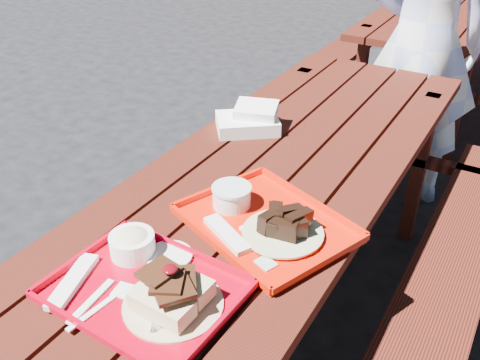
# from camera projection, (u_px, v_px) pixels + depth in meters

# --- Properties ---
(ground) EXTENTS (60.00, 60.00, 0.00)m
(ground) POSITION_uv_depth(u_px,v_px,m) (259.00, 341.00, 2.09)
(ground) COLOR black
(ground) RESTS_ON ground
(picnic_table_near) EXTENTS (1.41, 2.40, 0.75)m
(picnic_table_near) POSITION_uv_depth(u_px,v_px,m) (263.00, 226.00, 1.79)
(picnic_table_near) COLOR #49180E
(picnic_table_near) RESTS_ON ground
(picnic_table_far) EXTENTS (1.41, 2.40, 0.75)m
(picnic_table_far) POSITION_uv_depth(u_px,v_px,m) (448.00, 26.00, 3.85)
(picnic_table_far) COLOR #49180E
(picnic_table_far) RESTS_ON ground
(near_tray) EXTENTS (0.44, 0.37, 0.14)m
(near_tray) POSITION_uv_depth(u_px,v_px,m) (150.00, 279.00, 1.24)
(near_tray) COLOR #B10015
(near_tray) RESTS_ON picnic_table_near
(far_tray) EXTENTS (0.54, 0.48, 0.08)m
(far_tray) POSITION_uv_depth(u_px,v_px,m) (262.00, 220.00, 1.46)
(far_tray) COLOR red
(far_tray) RESTS_ON picnic_table_near
(white_cloth) EXTENTS (0.27, 0.26, 0.09)m
(white_cloth) POSITION_uv_depth(u_px,v_px,m) (250.00, 120.00, 1.97)
(white_cloth) COLOR white
(white_cloth) RESTS_ON picnic_table_near
(person) EXTENTS (0.69, 0.53, 1.67)m
(person) POSITION_uv_depth(u_px,v_px,m) (422.00, 44.00, 2.59)
(person) COLOR #B7C9FD
(person) RESTS_ON ground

